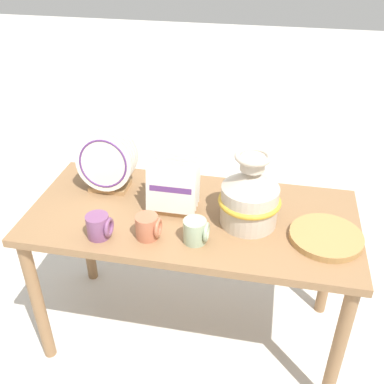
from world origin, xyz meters
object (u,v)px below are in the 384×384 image
(mug_plum_glaze, at_px, (99,226))
(dish_rack_square_plates, at_px, (174,190))
(ceramic_vase, at_px, (250,195))
(wicker_charger_stack, at_px, (326,237))
(mug_sage_glaze, at_px, (196,231))
(dish_rack_round_plates, at_px, (107,163))
(mug_terracotta_glaze, at_px, (148,227))

(mug_plum_glaze, bearing_deg, dish_rack_square_plates, 45.48)
(ceramic_vase, relative_size, wicker_charger_stack, 1.11)
(ceramic_vase, distance_m, dish_rack_square_plates, 0.33)
(dish_rack_square_plates, xyz_separation_m, mug_sage_glaze, (0.14, -0.20, -0.05))
(ceramic_vase, bearing_deg, mug_sage_glaze, -138.40)
(dish_rack_round_plates, bearing_deg, mug_plum_glaze, -75.81)
(mug_plum_glaze, distance_m, mug_sage_glaze, 0.38)
(mug_plum_glaze, bearing_deg, ceramic_vase, 20.44)
(wicker_charger_stack, xyz_separation_m, mug_sage_glaze, (-0.50, -0.11, 0.04))
(dish_rack_round_plates, relative_size, mug_plum_glaze, 2.85)
(dish_rack_round_plates, bearing_deg, ceramic_vase, -11.80)
(ceramic_vase, xyz_separation_m, mug_plum_glaze, (-0.57, -0.21, -0.09))
(mug_terracotta_glaze, bearing_deg, mug_sage_glaze, 3.04)
(ceramic_vase, xyz_separation_m, wicker_charger_stack, (0.31, -0.06, -0.12))
(mug_sage_glaze, bearing_deg, wicker_charger_stack, 12.37)
(mug_plum_glaze, relative_size, mug_terracotta_glaze, 1.00)
(dish_rack_square_plates, bearing_deg, mug_terracotta_glaze, -104.00)
(dish_rack_round_plates, relative_size, dish_rack_square_plates, 1.21)
(ceramic_vase, bearing_deg, dish_rack_square_plates, 173.73)
(mug_sage_glaze, relative_size, mug_terracotta_glaze, 1.00)
(ceramic_vase, height_order, wicker_charger_stack, ceramic_vase)
(mug_plum_glaze, relative_size, mug_sage_glaze, 1.00)
(ceramic_vase, height_order, dish_rack_round_plates, ceramic_vase)
(wicker_charger_stack, bearing_deg, mug_sage_glaze, -167.63)
(wicker_charger_stack, distance_m, mug_terracotta_glaze, 0.70)
(dish_rack_square_plates, relative_size, mug_terracotta_glaze, 2.35)
(mug_terracotta_glaze, bearing_deg, dish_rack_square_plates, 76.00)
(wicker_charger_stack, height_order, mug_sage_glaze, mug_sage_glaze)
(mug_plum_glaze, height_order, mug_sage_glaze, same)
(dish_rack_square_plates, bearing_deg, ceramic_vase, -6.27)
(mug_terracotta_glaze, bearing_deg, wicker_charger_stack, 9.85)
(dish_rack_square_plates, bearing_deg, wicker_charger_stack, -8.27)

